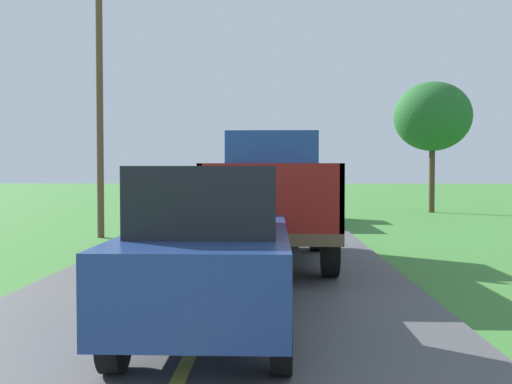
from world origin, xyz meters
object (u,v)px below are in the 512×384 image
banana_truck_near (272,194)px  utility_pole_roadside (100,100)px  roadside_tree_near_left (432,117)px  following_car (212,249)px  banana_truck_far (273,184)px

banana_truck_near → utility_pole_roadside: bearing=140.8°
utility_pole_roadside → roadside_tree_near_left: 17.03m
banana_truck_near → following_car: bearing=-96.1°
banana_truck_near → roadside_tree_near_left: roadside_tree_near_left is taller
banana_truck_near → banana_truck_far: same height
banana_truck_near → utility_pole_roadside: size_ratio=0.76×
roadside_tree_near_left → following_car: (-8.37, -21.58, -3.57)m
following_car → banana_truck_far: bearing=87.8°
banana_truck_far → roadside_tree_near_left: (7.72, 4.47, 3.17)m
banana_truck_near → banana_truck_far: size_ratio=1.00×
banana_truck_far → following_car: banana_truck_far is taller
banana_truck_far → utility_pole_roadside: bearing=-127.2°
banana_truck_near → following_car: 6.27m
utility_pole_roadside → following_car: utility_pole_roadside is taller
banana_truck_far → roadside_tree_near_left: 9.47m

